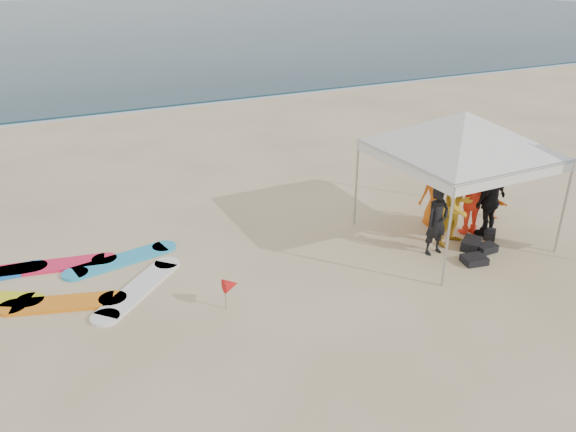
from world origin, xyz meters
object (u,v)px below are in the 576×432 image
Objects in this scene: person_seated at (493,202)px; surfboard_spread at (54,281)px; person_yellow at (458,207)px; marker_pennant at (231,285)px; person_orange_a at (472,195)px; person_orange_b at (437,193)px; person_black_a at (437,221)px; canopy_tent at (466,112)px; person_black_b at (490,201)px.

person_seated reaches higher than surfboard_spread.
person_yellow reaches higher than marker_pennant.
person_orange_a reaches higher than person_seated.
person_yellow is at bearing 112.53° from person_seated.
person_yellow is 1.08× the size of person_orange_b.
canopy_tent is (0.85, 0.44, 2.25)m from person_black_a.
marker_pennant is (-5.62, -0.20, -0.41)m from person_yellow.
canopy_tent reaches higher than person_black_b.
person_orange_a is (0.67, 0.29, 0.08)m from person_yellow.
marker_pennant is 3.86m from surfboard_spread.
person_orange_a is 1.40m from person_seated.
person_black_a is 0.89× the size of person_black_b.
person_orange_b is at bearing -65.73° from person_black_b.
person_seated is (1.21, 0.41, -0.57)m from person_orange_a.
marker_pennant is (-6.61, -0.19, -0.39)m from person_black_b.
person_seated is at bearing -151.47° from person_orange_a.
person_black_b is (1.73, 0.18, 0.10)m from person_black_a.
person_black_b is 9.84m from surfboard_spread.
person_orange_a is 2.14m from canopy_tent.
person_yellow is 8.89m from surfboard_spread.
person_yellow is 0.99m from person_black_b.
person_black_a is 0.34× the size of canopy_tent.
canopy_tent is at bearing -13.17° from surfboard_spread.
person_black_b is at bearing 147.01° from person_orange_a.
person_black_b is at bearing 3.39° from person_black_a.
person_black_a is at bearing -175.90° from person_yellow.
canopy_tent is at bearing 24.81° from person_black_a.
canopy_tent is (0.11, 0.26, 2.14)m from person_yellow.
person_orange_b is at bearing 80.74° from person_seated.
person_seated is (1.62, -0.33, -0.42)m from person_orange_b.
canopy_tent reaches higher than person_seated.
canopy_tent reaches higher than surfboard_spread.
person_yellow is 1.02× the size of person_black_b.
person_orange_b is (-0.41, 0.73, -0.15)m from person_orange_a.
canopy_tent is (-0.88, 0.26, 2.16)m from person_black_b.
person_black_a is at bearing -17.52° from surfboard_spread.
canopy_tent is 0.91× the size of surfboard_spread.
person_orange_a reaches higher than person_black_b.
person_orange_b is 6.02m from marker_pennant.
canopy_tent reaches higher than marker_pennant.
person_orange_a is at bearing 130.21° from person_orange_b.
person_orange_b reaches higher than marker_pennant.
person_yellow is 0.73m from person_orange_a.
person_seated is (1.88, 0.70, -0.49)m from person_yellow.
person_seated is at bearing 16.15° from person_black_a.
person_yellow is 0.39× the size of canopy_tent.
person_black_a is 4.89m from marker_pennant.
person_black_b reaches higher than person_orange_b.
person_black_b reaches higher than surfboard_spread.
surfboard_spread is (-7.80, 2.46, -0.75)m from person_black_a.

